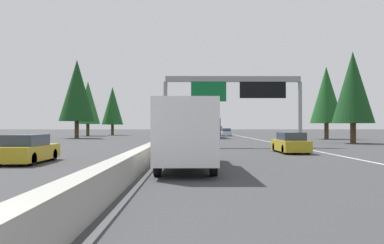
{
  "coord_description": "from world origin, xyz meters",
  "views": [
    {
      "loc": [
        -2.0,
        -1.91,
        1.9
      ],
      "look_at": [
        69.5,
        -2.37,
        2.69
      ],
      "focal_mm": 35.16,
      "sensor_mm": 36.0,
      "label": 1
    }
  ],
  "objects_px": {
    "oncoming_far": "(159,133)",
    "conifer_left_near": "(77,90)",
    "sedan_far_left": "(204,131)",
    "conifer_right_near": "(353,87)",
    "conifer_left_far": "(112,106)",
    "box_truck_mid_left": "(186,133)",
    "box_truck_mid_right": "(201,127)",
    "sedan_far_right": "(290,143)",
    "conifer_left_mid": "(88,103)",
    "minivan_distant_a": "(207,131)",
    "sign_gantry_overhead": "(235,91)",
    "oncoming_near": "(28,150)",
    "sedan_far_center": "(226,132)",
    "pickup_near_center": "(218,130)",
    "conifer_right_mid": "(326,95)",
    "bus_mid_center": "(210,127)"
  },
  "relations": [
    {
      "from": "oncoming_far",
      "to": "conifer_left_near",
      "type": "distance_m",
      "value": 14.53
    },
    {
      "from": "bus_mid_center",
      "to": "conifer_left_mid",
      "type": "bearing_deg",
      "value": 63.28
    },
    {
      "from": "sedan_far_left",
      "to": "conifer_left_mid",
      "type": "bearing_deg",
      "value": 125.27
    },
    {
      "from": "box_truck_mid_left",
      "to": "oncoming_far",
      "type": "relative_size",
      "value": 1.52
    },
    {
      "from": "sedan_far_center",
      "to": "conifer_left_near",
      "type": "relative_size",
      "value": 0.36
    },
    {
      "from": "pickup_near_center",
      "to": "oncoming_far",
      "type": "distance_m",
      "value": 39.08
    },
    {
      "from": "box_truck_mid_right",
      "to": "oncoming_far",
      "type": "xyz_separation_m",
      "value": [
        -59.58,
        8.2,
        -0.7
      ]
    },
    {
      "from": "sedan_far_right",
      "to": "box_truck_mid_right",
      "type": "relative_size",
      "value": 0.52
    },
    {
      "from": "sedan_far_left",
      "to": "conifer_left_near",
      "type": "relative_size",
      "value": 0.36
    },
    {
      "from": "box_truck_mid_left",
      "to": "conifer_right_near",
      "type": "xyz_separation_m",
      "value": [
        24.15,
        -18.13,
        4.55
      ]
    },
    {
      "from": "pickup_near_center",
      "to": "oncoming_near",
      "type": "relative_size",
      "value": 1.27
    },
    {
      "from": "sedan_far_left",
      "to": "conifer_right_near",
      "type": "relative_size",
      "value": 0.43
    },
    {
      "from": "box_truck_mid_right",
      "to": "conifer_left_near",
      "type": "bearing_deg",
      "value": 160.19
    },
    {
      "from": "conifer_left_mid",
      "to": "oncoming_near",
      "type": "bearing_deg",
      "value": -167.99
    },
    {
      "from": "box_truck_mid_left",
      "to": "conifer_left_near",
      "type": "distance_m",
      "value": 45.47
    },
    {
      "from": "sedan_far_left",
      "to": "conifer_left_far",
      "type": "xyz_separation_m",
      "value": [
        -10.18,
        19.59,
        5.48
      ]
    },
    {
      "from": "conifer_right_near",
      "to": "conifer_left_far",
      "type": "distance_m",
      "value": 50.97
    },
    {
      "from": "sign_gantry_overhead",
      "to": "box_truck_mid_left",
      "type": "xyz_separation_m",
      "value": [
        -17.23,
        4.28,
        -3.52
      ]
    },
    {
      "from": "bus_mid_center",
      "to": "pickup_near_center",
      "type": "height_order",
      "value": "bus_mid_center"
    },
    {
      "from": "box_truck_mid_left",
      "to": "conifer_right_near",
      "type": "distance_m",
      "value": 30.53
    },
    {
      "from": "sign_gantry_overhead",
      "to": "box_truck_mid_left",
      "type": "bearing_deg",
      "value": 166.05
    },
    {
      "from": "sedan_far_left",
      "to": "conifer_right_near",
      "type": "bearing_deg",
      "value": -163.09
    },
    {
      "from": "oncoming_near",
      "to": "conifer_left_far",
      "type": "height_order",
      "value": "conifer_left_far"
    },
    {
      "from": "sedan_far_right",
      "to": "conifer_right_near",
      "type": "distance_m",
      "value": 18.79
    },
    {
      "from": "conifer_left_far",
      "to": "box_truck_mid_left",
      "type": "bearing_deg",
      "value": -165.47
    },
    {
      "from": "box_truck_mid_right",
      "to": "conifer_left_mid",
      "type": "distance_m",
      "value": 50.4
    },
    {
      "from": "conifer_left_mid",
      "to": "sign_gantry_overhead",
      "type": "bearing_deg",
      "value": -148.29
    },
    {
      "from": "sign_gantry_overhead",
      "to": "sedan_far_left",
      "type": "distance_m",
      "value": 55.09
    },
    {
      "from": "conifer_right_near",
      "to": "conifer_right_mid",
      "type": "height_order",
      "value": "conifer_right_mid"
    },
    {
      "from": "sedan_far_left",
      "to": "sedan_far_center",
      "type": "xyz_separation_m",
      "value": [
        -16.54,
        -3.7,
        0.0
      ]
    },
    {
      "from": "sign_gantry_overhead",
      "to": "sedan_far_left",
      "type": "height_order",
      "value": "sign_gantry_overhead"
    },
    {
      "from": "minivan_distant_a",
      "to": "oncoming_far",
      "type": "xyz_separation_m",
      "value": [
        -16.99,
        8.1,
        -0.04
      ]
    },
    {
      "from": "sedan_far_center",
      "to": "conifer_left_mid",
      "type": "relative_size",
      "value": 0.42
    },
    {
      "from": "sign_gantry_overhead",
      "to": "oncoming_near",
      "type": "bearing_deg",
      "value": 139.76
    },
    {
      "from": "sign_gantry_overhead",
      "to": "box_truck_mid_left",
      "type": "height_order",
      "value": "sign_gantry_overhead"
    },
    {
      "from": "oncoming_near",
      "to": "conifer_left_near",
      "type": "xyz_separation_m",
      "value": [
        39.11,
        9.22,
        6.78
      ]
    },
    {
      "from": "box_truck_mid_right",
      "to": "conifer_left_near",
      "type": "xyz_separation_m",
      "value": [
        -58.67,
        21.13,
        5.85
      ]
    },
    {
      "from": "oncoming_far",
      "to": "conifer_left_mid",
      "type": "xyz_separation_m",
      "value": [
        15.13,
        15.06,
        5.51
      ]
    },
    {
      "from": "conifer_left_far",
      "to": "conifer_left_mid",
      "type": "bearing_deg",
      "value": 150.39
    },
    {
      "from": "sign_gantry_overhead",
      "to": "conifer_left_mid",
      "type": "relative_size",
      "value": 1.2
    },
    {
      "from": "conifer_right_near",
      "to": "conifer_left_mid",
      "type": "relative_size",
      "value": 0.96
    },
    {
      "from": "conifer_left_far",
      "to": "conifer_left_near",
      "type": "bearing_deg",
      "value": 176.15
    },
    {
      "from": "sedan_far_left",
      "to": "sedan_far_right",
      "type": "bearing_deg",
      "value": -176.5
    },
    {
      "from": "sedan_far_right",
      "to": "conifer_left_near",
      "type": "xyz_separation_m",
      "value": [
        31.84,
        24.77,
        6.78
      ]
    },
    {
      "from": "pickup_near_center",
      "to": "oncoming_near",
      "type": "height_order",
      "value": "pickup_near_center"
    },
    {
      "from": "sedan_far_right",
      "to": "conifer_left_mid",
      "type": "relative_size",
      "value": 0.42
    },
    {
      "from": "sedan_far_center",
      "to": "conifer_left_mid",
      "type": "height_order",
      "value": "conifer_left_mid"
    },
    {
      "from": "sedan_far_right",
      "to": "oncoming_far",
      "type": "xyz_separation_m",
      "value": [
        30.93,
        11.83,
        0.23
      ]
    },
    {
      "from": "box_truck_mid_right",
      "to": "conifer_left_near",
      "type": "relative_size",
      "value": 0.69
    },
    {
      "from": "oncoming_far",
      "to": "conifer_left_mid",
      "type": "bearing_deg",
      "value": -135.13
    }
  ]
}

